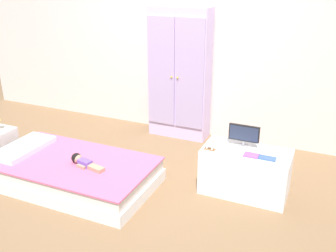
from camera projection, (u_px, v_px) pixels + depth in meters
name	position (u px, v px, depth m)	size (l,w,h in m)	color
ground_plane	(128.00, 188.00, 3.74)	(10.00, 10.00, 0.02)	brown
back_wall	(189.00, 26.00, 4.56)	(6.40, 0.05, 2.70)	silver
bed	(73.00, 172.00, 3.76)	(1.60, 0.90, 0.25)	white
pillow	(24.00, 148.00, 3.92)	(0.32, 0.64, 0.05)	silver
doll	(82.00, 161.00, 3.62)	(0.39, 0.16, 0.10)	#6B4CB2
nightstand	(1.00, 145.00, 4.21)	(0.28, 0.28, 0.36)	silver
wardrobe	(179.00, 74.00, 4.63)	(0.73, 0.30, 1.59)	silver
tv_stand	(245.00, 172.00, 3.57)	(0.80, 0.41, 0.44)	white
tv_monitor	(244.00, 134.00, 3.51)	(0.28, 0.10, 0.21)	#99999E
rocking_horse_toy	(211.00, 144.00, 3.47)	(0.10, 0.04, 0.12)	#8E6642
book_purple	(251.00, 155.00, 3.38)	(0.13, 0.10, 0.01)	#8E51B2
book_blue	(267.00, 158.00, 3.33)	(0.15, 0.08, 0.01)	blue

